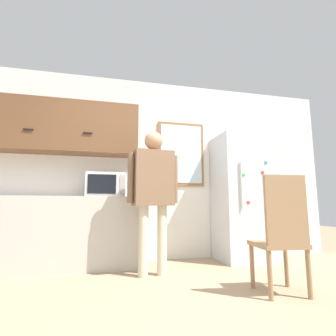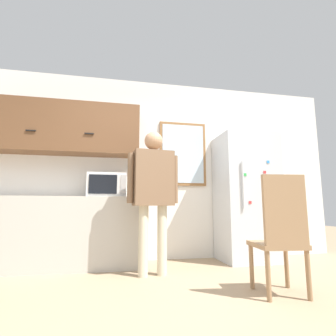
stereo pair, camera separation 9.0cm
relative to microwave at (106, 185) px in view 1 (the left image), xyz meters
The scene contains 9 objects.
ground_plane 2.06m from the microwave, 71.25° to the right, with size 16.00×16.00×0.00m, color #9E8466.
back_wall 0.74m from the microwave, 31.13° to the left, with size 6.00×0.06×2.70m.
counter 0.85m from the microwave, behind, with size 2.04×0.59×0.88m.
upper_cabinets 1.00m from the microwave, 167.81° to the left, with size 2.04×0.38×0.70m.
microwave is the anchor object (origin of this frame).
person 0.77m from the microwave, 45.66° to the right, with size 0.60×0.27×1.64m.
refrigerator 2.00m from the microwave, ahead, with size 0.81×0.67×1.81m.
chair 2.18m from the microwave, 43.66° to the right, with size 0.45×0.45×1.03m.
window 1.28m from the microwave, 15.06° to the left, with size 0.73×0.05×0.99m.
Camera 1 is at (-0.55, -1.86, 0.75)m, focal length 28.00 mm.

